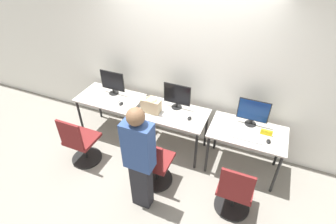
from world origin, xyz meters
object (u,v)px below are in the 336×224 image
object	(u,v)px
monitor_center	(177,96)
office_chair_center	(154,165)
person_center	(139,158)
keyboard_right	(247,137)
mouse_right	(269,141)
handbag	(151,106)
mouse_left	(121,104)
office_chair_left	(81,144)
monitor_right	(253,112)
office_chair_right	(235,193)
keyboard_left	(107,99)
monitor_left	(112,82)
mouse_center	(189,118)
keyboard_center	(171,115)

from	to	relation	value
monitor_center	office_chair_center	bearing A→B (deg)	-87.72
person_center	keyboard_right	bearing A→B (deg)	41.86
mouse_right	office_chair_center	bearing A→B (deg)	-154.55
mouse_right	handbag	distance (m)	1.77
person_center	mouse_right	xyz separation A→B (m)	(1.41, 1.03, -0.10)
mouse_left	office_chair_left	world-z (taller)	office_chair_left
keyboard_right	office_chair_left	bearing A→B (deg)	-163.53
monitor_right	mouse_right	size ratio (longest dim) A/B	4.90
mouse_left	office_chair_left	xyz separation A→B (m)	(-0.34, -0.72, -0.40)
person_center	handbag	world-z (taller)	person_center
office_chair_right	keyboard_left	bearing A→B (deg)	162.96
keyboard_left	keyboard_right	distance (m)	2.31
monitor_right	person_center	bearing A→B (deg)	-130.16
office_chair_center	mouse_right	xyz separation A→B (m)	(1.40, 0.67, 0.40)
monitor_left	mouse_left	distance (m)	0.43
person_center	keyboard_right	size ratio (longest dim) A/B	3.59
monitor_left	handbag	distance (m)	0.87
mouse_left	mouse_center	bearing A→B (deg)	3.19
monitor_left	monitor_center	world-z (taller)	same
office_chair_left	monitor_right	distance (m)	2.64
keyboard_left	mouse_center	size ratio (longest dim) A/B	4.96
mouse_left	office_chair_right	size ratio (longest dim) A/B	0.10
handbag	keyboard_center	bearing A→B (deg)	3.72
monitor_center	handbag	world-z (taller)	monitor_center
monitor_center	mouse_right	xyz separation A→B (m)	(1.44, -0.28, -0.20)
monitor_center	handbag	xyz separation A→B (m)	(-0.32, -0.26, -0.10)
mouse_left	keyboard_right	distance (m)	2.02
office_chair_right	monitor_center	bearing A→B (deg)	140.72
handbag	mouse_right	bearing A→B (deg)	-0.53
person_center	monitor_right	distance (m)	1.75
mouse_left	mouse_right	size ratio (longest dim) A/B	1.00
handbag	person_center	bearing A→B (deg)	-71.54
office_chair_left	keyboard_left	bearing A→B (deg)	86.55
person_center	handbag	distance (m)	1.11
keyboard_center	person_center	bearing A→B (deg)	-88.58
keyboard_center	monitor_right	size ratio (longest dim) A/B	1.01
mouse_left	keyboard_right	world-z (taller)	mouse_left
office_chair_left	keyboard_right	world-z (taller)	office_chair_left
person_center	office_chair_right	xyz separation A→B (m)	(1.15, 0.35, -0.50)
keyboard_right	handbag	xyz separation A→B (m)	(-1.48, 0.04, 0.11)
monitor_left	mouse_center	bearing A→B (deg)	-7.21
keyboard_left	handbag	world-z (taller)	handbag
mouse_center	person_center	size ratio (longest dim) A/B	0.06
office_chair_left	mouse_right	world-z (taller)	office_chair_left
monitor_right	office_chair_right	distance (m)	1.16
office_chair_center	keyboard_center	bearing A→B (deg)	93.06
monitor_left	person_center	size ratio (longest dim) A/B	0.28
monitor_right	office_chair_right	bearing A→B (deg)	-88.63
monitor_left	handbag	world-z (taller)	monitor_left
keyboard_left	handbag	bearing A→B (deg)	-0.87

